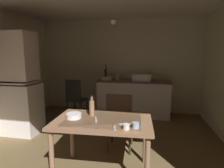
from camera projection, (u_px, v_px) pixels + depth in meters
ground_plane at (101, 142)px, 3.16m from camera, size 5.18×5.18×0.00m
wall_back at (119, 66)px, 4.85m from camera, size 4.28×0.10×2.41m
hutch_cabinet at (17, 87)px, 3.42m from camera, size 0.81×0.50×1.91m
counter_cabinet at (133, 98)px, 4.53m from camera, size 1.77×0.64×0.88m
sink_basin at (142, 77)px, 4.42m from camera, size 0.44×0.34×0.15m
hand_pump at (106, 73)px, 4.62m from camera, size 0.05×0.27×0.39m
mixing_bowl_counter at (107, 79)px, 4.54m from camera, size 0.26×0.26×0.07m
stoneware_crock at (118, 77)px, 4.54m from camera, size 0.12×0.12×0.14m
dining_table at (103, 127)px, 2.22m from camera, size 1.21×0.80×0.72m
chair_far_side at (120, 121)px, 2.80m from camera, size 0.40×0.40×0.93m
chair_by_counter at (76, 98)px, 4.26m from camera, size 0.44×0.44×0.95m
serving_bowl_wide at (74, 116)px, 2.25m from camera, size 0.19×0.19×0.06m
teacup_mint at (126, 127)px, 1.91m from camera, size 0.07×0.07×0.06m
mug_dark at (136, 125)px, 1.94m from camera, size 0.07×0.07×0.06m
glass_bottle at (92, 107)px, 2.33m from camera, size 0.06×0.06×0.26m
table_knife at (96, 120)px, 2.19m from camera, size 0.07×0.18×0.00m
teaspoon_near_bowl at (115, 128)px, 1.94m from camera, size 0.05×0.13×0.00m
teaspoon_by_cup at (125, 124)px, 2.04m from camera, size 0.14×0.02×0.00m
pendant_bulb at (114, 22)px, 2.71m from camera, size 0.08×0.08×0.08m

